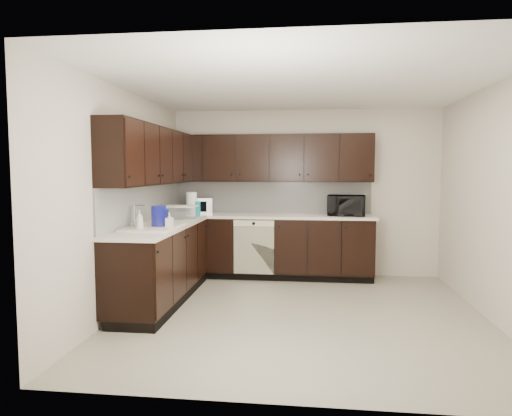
% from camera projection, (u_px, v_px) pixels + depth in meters
% --- Properties ---
extents(floor, '(4.00, 4.00, 0.00)m').
position_uv_depth(floor, '(301.00, 314.00, 5.07)').
color(floor, gray).
rests_on(floor, ground).
extents(ceiling, '(4.00, 4.00, 0.00)m').
position_uv_depth(ceiling, '(303.00, 85.00, 4.86)').
color(ceiling, white).
rests_on(ceiling, wall_back).
extents(wall_back, '(4.00, 0.02, 2.50)m').
position_uv_depth(wall_back, '(304.00, 193.00, 6.95)').
color(wall_back, beige).
rests_on(wall_back, floor).
extents(wall_left, '(0.02, 4.00, 2.50)m').
position_uv_depth(wall_left, '(126.00, 200.00, 5.20)').
color(wall_left, beige).
rests_on(wall_left, floor).
extents(wall_right, '(0.02, 4.00, 2.50)m').
position_uv_depth(wall_right, '(495.00, 203.00, 4.73)').
color(wall_right, beige).
rests_on(wall_right, floor).
extents(wall_front, '(4.00, 0.02, 2.50)m').
position_uv_depth(wall_front, '(296.00, 223.00, 2.99)').
color(wall_front, beige).
rests_on(wall_front, floor).
extents(lower_cabinets, '(3.00, 2.80, 0.90)m').
position_uv_depth(lower_cabinets, '(229.00, 256.00, 6.25)').
color(lower_cabinets, black).
rests_on(lower_cabinets, floor).
extents(countertop, '(3.03, 2.83, 0.04)m').
position_uv_depth(countertop, '(229.00, 220.00, 6.21)').
color(countertop, beige).
rests_on(countertop, lower_cabinets).
extents(backsplash, '(3.00, 2.80, 0.48)m').
position_uv_depth(backsplash, '(217.00, 200.00, 6.42)').
color(backsplash, silver).
rests_on(backsplash, countertop).
extents(upper_cabinets, '(3.00, 2.80, 0.70)m').
position_uv_depth(upper_cabinets, '(223.00, 157.00, 6.24)').
color(upper_cabinets, black).
rests_on(upper_cabinets, wall_back).
extents(dishwasher, '(0.58, 0.04, 0.78)m').
position_uv_depth(dishwasher, '(254.00, 244.00, 6.50)').
color(dishwasher, beige).
rests_on(dishwasher, lower_cabinets).
extents(sink, '(0.54, 0.82, 0.42)m').
position_uv_depth(sink, '(153.00, 233.00, 5.18)').
color(sink, beige).
rests_on(sink, countertop).
extents(microwave, '(0.57, 0.42, 0.29)m').
position_uv_depth(microwave, '(346.00, 205.00, 6.56)').
color(microwave, black).
rests_on(microwave, countertop).
extents(soap_bottle_a, '(0.09, 0.09, 0.18)m').
position_uv_depth(soap_bottle_a, '(169.00, 221.00, 5.13)').
color(soap_bottle_a, gray).
rests_on(soap_bottle_a, countertop).
extents(soap_bottle_b, '(0.09, 0.09, 0.21)m').
position_uv_depth(soap_bottle_b, '(140.00, 220.00, 5.00)').
color(soap_bottle_b, gray).
rests_on(soap_bottle_b, countertop).
extents(toaster_oven, '(0.44, 0.38, 0.24)m').
position_uv_depth(toaster_oven, '(199.00, 206.00, 6.88)').
color(toaster_oven, '#B9B9BC').
rests_on(toaster_oven, countertop).
extents(storage_bin, '(0.48, 0.40, 0.16)m').
position_uv_depth(storage_bin, '(180.00, 212.00, 6.20)').
color(storage_bin, silver).
rests_on(storage_bin, countertop).
extents(blue_pitcher, '(0.21, 0.21, 0.25)m').
position_uv_depth(blue_pitcher, '(159.00, 217.00, 5.17)').
color(blue_pitcher, '#0F128C').
rests_on(blue_pitcher, countertop).
extents(teal_tumbler, '(0.11, 0.11, 0.21)m').
position_uv_depth(teal_tumbler, '(197.00, 209.00, 6.50)').
color(teal_tumbler, '#0D9187').
rests_on(teal_tumbler, countertop).
extents(paper_towel_roll, '(0.16, 0.16, 0.34)m').
position_uv_depth(paper_towel_roll, '(192.00, 204.00, 6.50)').
color(paper_towel_roll, white).
rests_on(paper_towel_roll, countertop).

